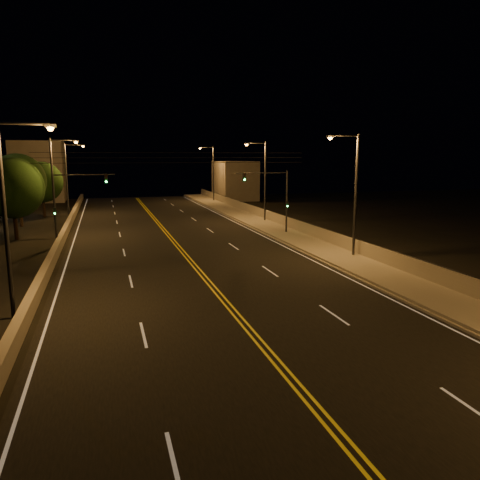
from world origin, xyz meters
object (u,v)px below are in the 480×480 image
object	(u,v)px
traffic_signal_right	(277,195)
streetlight_3	(212,170)
streetlight_4	(11,207)
tree_0	(13,188)
streetlight_1	(353,188)
tree_2	(42,182)
tree_1	(18,181)
streetlight_2	(263,177)
streetlight_5	(56,181)
traffic_signal_left	(67,200)
streetlight_6	(69,174)

from	to	relation	value
traffic_signal_right	streetlight_3	bearing A→B (deg)	87.47
streetlight_4	tree_0	xyz separation A→B (m)	(-3.74, 23.00, -0.56)
streetlight_1	streetlight_3	size ratio (longest dim) A/B	1.00
tree_2	tree_1	bearing A→B (deg)	-99.88
streetlight_3	tree_0	bearing A→B (deg)	-130.32
tree_0	streetlight_2	bearing A→B (deg)	8.93
streetlight_5	traffic_signal_left	world-z (taller)	streetlight_5
streetlight_6	traffic_signal_right	world-z (taller)	streetlight_6
streetlight_2	streetlight_3	distance (m)	25.72
tree_0	tree_2	distance (m)	16.77
streetlight_3	streetlight_6	xyz separation A→B (m)	(-21.44, -12.69, 0.00)
streetlight_6	streetlight_1	bearing A→B (deg)	-56.92
streetlight_6	tree_2	distance (m)	3.32
streetlight_2	streetlight_3	xyz separation A→B (m)	(0.00, 25.72, 0.00)
tree_0	traffic_signal_left	bearing A→B (deg)	-43.49
streetlight_2	streetlight_5	world-z (taller)	same
tree_1	streetlight_2	bearing A→B (deg)	-10.15
streetlight_1	streetlight_4	world-z (taller)	same
streetlight_6	tree_0	xyz separation A→B (m)	(-3.74, -16.98, -0.56)
streetlight_1	streetlight_4	bearing A→B (deg)	-161.77
tree_0	traffic_signal_right	bearing A→B (deg)	-11.01
traffic_signal_left	tree_2	size ratio (longest dim) A/B	0.90
traffic_signal_left	traffic_signal_right	bearing A→B (deg)	0.00
streetlight_2	streetlight_6	world-z (taller)	same
streetlight_2	traffic_signal_left	world-z (taller)	streetlight_2
streetlight_4	streetlight_5	xyz separation A→B (m)	(0.00, 22.54, 0.00)
streetlight_3	tree_1	xyz separation A→B (m)	(-26.04, -21.05, -0.32)
streetlight_6	traffic_signal_right	bearing A→B (deg)	-47.29
traffic_signal_left	tree_1	size ratio (longest dim) A/B	0.79
streetlight_1	streetlight_2	size ratio (longest dim) A/B	1.00
streetlight_3	tree_2	distance (m)	27.82
streetlight_6	tree_2	xyz separation A→B (m)	(-3.18, -0.22, -0.92)
streetlight_4	streetlight_5	bearing A→B (deg)	90.00
traffic_signal_right	tree_0	xyz separation A→B (m)	(-23.67, 4.61, 0.79)
tree_1	streetlight_3	bearing A→B (deg)	38.96
streetlight_3	traffic_signal_left	world-z (taller)	streetlight_3
streetlight_4	traffic_signal_right	size ratio (longest dim) A/B	1.47
streetlight_4	tree_0	world-z (taller)	streetlight_4
tree_0	tree_1	bearing A→B (deg)	95.66
streetlight_1	streetlight_2	xyz separation A→B (m)	(0.00, 19.89, 0.00)
tree_0	tree_1	size ratio (longest dim) A/B	0.95
streetlight_2	streetlight_1	bearing A→B (deg)	-90.00
tree_1	tree_0	bearing A→B (deg)	-84.34
traffic_signal_right	tree_2	size ratio (longest dim) A/B	0.90
streetlight_1	tree_1	world-z (taller)	streetlight_1
streetlight_2	streetlight_4	bearing A→B (deg)	-128.50
streetlight_3	tree_0	world-z (taller)	streetlight_3
streetlight_4	streetlight_5	distance (m)	22.54
traffic_signal_left	streetlight_3	bearing A→B (deg)	59.33
streetlight_5	traffic_signal_right	distance (m)	20.40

